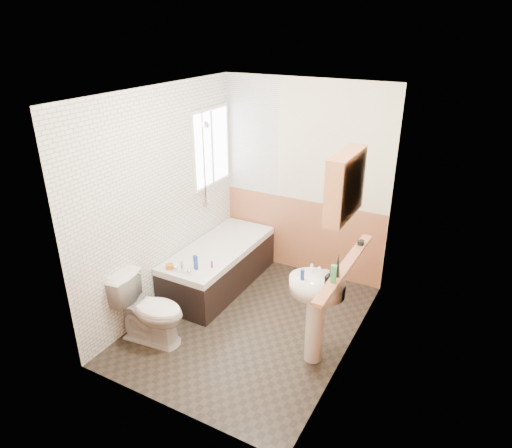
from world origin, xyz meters
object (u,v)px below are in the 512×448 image
object	(u,v)px
bathtub	(219,265)
medicine_cabinet	(345,185)
pine_shelf	(346,266)
toilet	(150,310)
sink	(316,303)

from	to	relation	value
bathtub	medicine_cabinet	bearing A→B (deg)	-21.87
pine_shelf	toilet	bearing A→B (deg)	-158.54
toilet	pine_shelf	distance (m)	2.04
sink	pine_shelf	bearing A→B (deg)	28.96
bathtub	sink	size ratio (longest dim) A/B	1.62
bathtub	sink	distance (m)	1.77
bathtub	pine_shelf	size ratio (longest dim) A/B	1.15
bathtub	sink	xyz separation A→B (m)	(1.57, -0.74, 0.37)
sink	medicine_cabinet	world-z (taller)	medicine_cabinet
bathtub	sink	bearing A→B (deg)	-25.19
pine_shelf	medicine_cabinet	size ratio (longest dim) A/B	2.35
medicine_cabinet	bathtub	bearing A→B (deg)	158.13
bathtub	medicine_cabinet	distance (m)	2.44
toilet	sink	world-z (taller)	sink
toilet	bathtub	bearing A→B (deg)	-8.09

